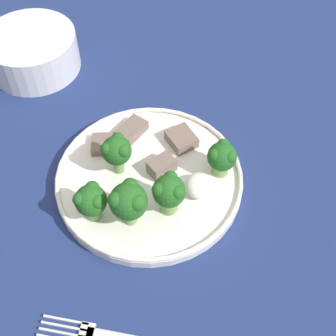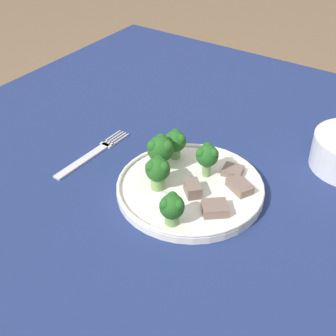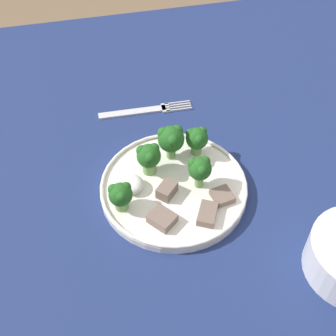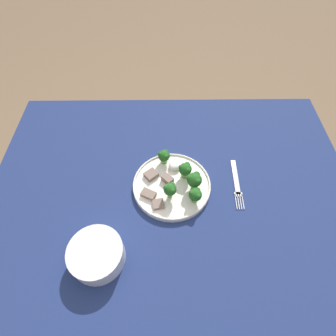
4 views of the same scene
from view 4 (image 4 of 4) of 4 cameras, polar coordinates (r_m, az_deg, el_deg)
name	(u,v)px [view 4 (image 4 of 4)]	position (r m, az deg, el deg)	size (l,w,h in m)	color
ground_plane	(170,275)	(1.46, 0.52, -22.28)	(8.00, 8.00, 0.00)	#7F664C
table	(172,226)	(0.86, 0.84, -12.55)	(1.12, 0.98, 0.73)	navy
dinner_plate	(172,185)	(0.80, 0.90, -3.77)	(0.24, 0.24, 0.02)	white
fork	(236,183)	(0.84, 14.67, -3.20)	(0.02, 0.18, 0.00)	silver
cream_bowl	(97,255)	(0.71, -15.22, -17.77)	(0.14, 0.14, 0.06)	silver
broccoli_floret_near_rim_left	(185,169)	(0.79, 3.77, -0.33)	(0.04, 0.04, 0.06)	#709E56
broccoli_floret_center_left	(194,180)	(0.76, 5.77, -2.57)	(0.05, 0.04, 0.06)	#709E56
broccoli_floret_back_left	(170,189)	(0.74, 0.45, -4.69)	(0.04, 0.04, 0.06)	#709E56
broccoli_floret_front_left	(195,195)	(0.75, 5.97, -5.82)	(0.04, 0.04, 0.05)	#709E56
broccoli_floret_center_back	(164,156)	(0.82, -0.88, 2.62)	(0.04, 0.04, 0.05)	#709E56
meat_slice_front_slice	(151,175)	(0.81, -3.69, -1.46)	(0.05, 0.05, 0.02)	#756056
meat_slice_middle_slice	(158,204)	(0.76, -2.12, -7.88)	(0.04, 0.04, 0.01)	#756056
meat_slice_rear_slice	(167,179)	(0.80, -0.12, -2.43)	(0.04, 0.04, 0.02)	#756056
meat_slice_edge_slice	(148,194)	(0.77, -4.27, -5.71)	(0.05, 0.04, 0.01)	#756056
sauce_dollop	(174,166)	(0.82, 1.42, 0.51)	(0.04, 0.03, 0.02)	white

